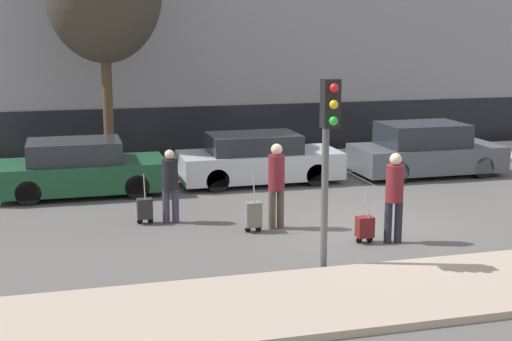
{
  "coord_description": "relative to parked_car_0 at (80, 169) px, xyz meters",
  "views": [
    {
      "loc": [
        -5.83,
        -13.32,
        4.14
      ],
      "look_at": [
        -1.76,
        1.8,
        0.95
      ],
      "focal_mm": 50.0,
      "sensor_mm": 36.0,
      "label": 1
    }
  ],
  "objects": [
    {
      "name": "pedestrian_right",
      "position": [
        5.73,
        -5.73,
        0.36
      ],
      "size": [
        0.34,
        0.34,
        1.77
      ],
      "rotation": [
        0.0,
        0.0,
        -0.23
      ],
      "color": "#23232D",
      "rests_on": "ground_plane"
    },
    {
      "name": "traffic_light",
      "position": [
        3.91,
        -6.92,
        1.72
      ],
      "size": [
        0.28,
        0.47,
        3.29
      ],
      "color": "#515154",
      "rests_on": "ground_plane"
    },
    {
      "name": "sidewalk_near",
      "position": [
        5.55,
        -8.3,
        -0.58
      ],
      "size": [
        28.0,
        2.5,
        0.12
      ],
      "color": "tan",
      "rests_on": "ground_plane"
    },
    {
      "name": "ground_plane",
      "position": [
        5.55,
        -4.55,
        -0.64
      ],
      "size": [
        80.0,
        80.0,
        0.0
      ],
      "primitive_type": "plane",
      "color": "#565451"
    },
    {
      "name": "sidewalk_far",
      "position": [
        5.55,
        2.45,
        -0.58
      ],
      "size": [
        28.0,
        3.0,
        0.12
      ],
      "color": "tan",
      "rests_on": "ground_plane"
    },
    {
      "name": "parked_car_0",
      "position": [
        0.0,
        0.0,
        0.0
      ],
      "size": [
        4.08,
        1.82,
        1.37
      ],
      "color": "#194728",
      "rests_on": "ground_plane"
    },
    {
      "name": "pedestrian_center",
      "position": [
        3.84,
        -4.18,
        0.37
      ],
      "size": [
        0.34,
        0.34,
        1.78
      ],
      "rotation": [
        0.0,
        0.0,
        0.26
      ],
      "color": "#4C4233",
      "rests_on": "ground_plane"
    },
    {
      "name": "building_facade",
      "position": [
        5.55,
        6.21,
        4.32
      ],
      "size": [
        28.0,
        3.18,
        9.96
      ],
      "color": "gray",
      "rests_on": "ground_plane"
    },
    {
      "name": "parked_car_2",
      "position": [
        9.45,
        -0.05,
        0.04
      ],
      "size": [
        4.13,
        1.88,
        1.47
      ],
      "color": "#4C5156",
      "rests_on": "ground_plane"
    },
    {
      "name": "parked_bicycle",
      "position": [
        11.4,
        2.29,
        -0.15
      ],
      "size": [
        1.77,
        0.06,
        0.96
      ],
      "color": "black",
      "rests_on": "sidewalk_far"
    },
    {
      "name": "trolley_left",
      "position": [
        1.24,
        -3.13,
        -0.31
      ],
      "size": [
        0.34,
        0.29,
        1.09
      ],
      "color": "#262628",
      "rests_on": "ground_plane"
    },
    {
      "name": "trolley_right",
      "position": [
        5.2,
        -5.6,
        -0.33
      ],
      "size": [
        0.34,
        0.29,
        1.06
      ],
      "color": "maroon",
      "rests_on": "ground_plane"
    },
    {
      "name": "parked_car_1",
      "position": [
        4.63,
        0.16,
        -0.01
      ],
      "size": [
        4.28,
        1.77,
        1.33
      ],
      "color": "#B7BABF",
      "rests_on": "ground_plane"
    },
    {
      "name": "pedestrian_left",
      "position": [
        1.79,
        -3.18,
        0.25
      ],
      "size": [
        0.35,
        0.34,
        1.59
      ],
      "rotation": [
        0.0,
        0.0,
        -0.1
      ],
      "color": "#383347",
      "rests_on": "ground_plane"
    },
    {
      "name": "trolley_center",
      "position": [
        3.3,
        -4.32,
        -0.27
      ],
      "size": [
        0.34,
        0.29,
        1.17
      ],
      "color": "slate",
      "rests_on": "ground_plane"
    }
  ]
}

